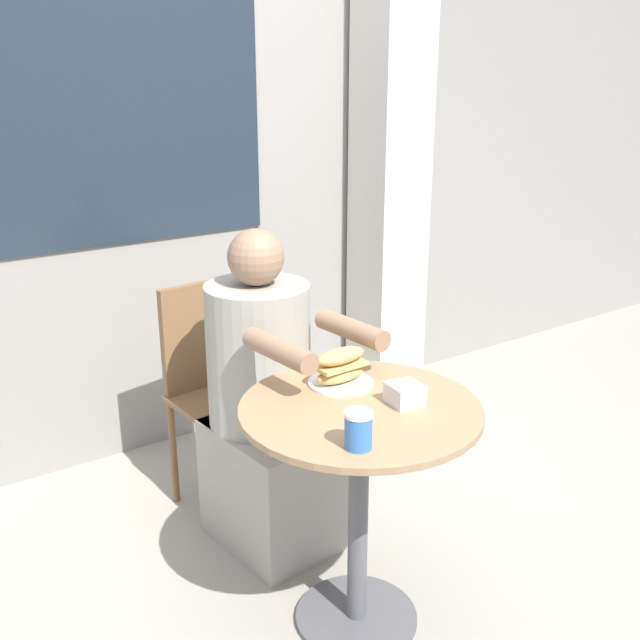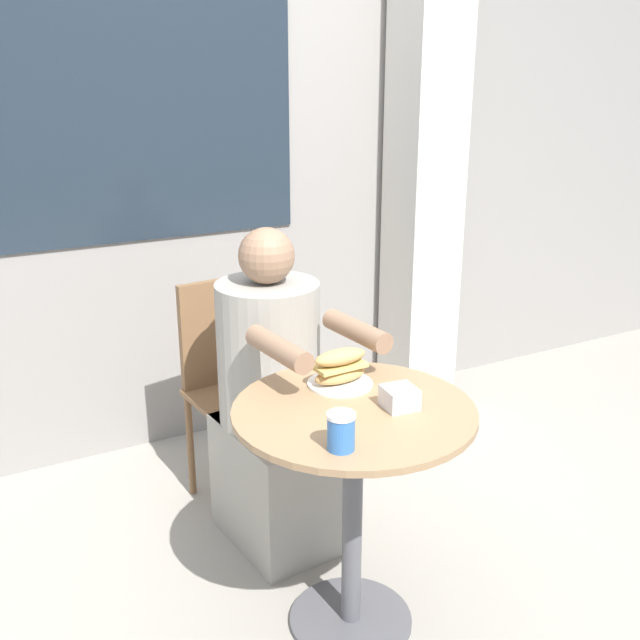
{
  "view_description": "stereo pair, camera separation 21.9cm",
  "coord_description": "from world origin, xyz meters",
  "px_view_note": "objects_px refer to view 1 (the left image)",
  "views": [
    {
      "loc": [
        -1.17,
        -1.51,
        1.65
      ],
      "look_at": [
        0.0,
        0.2,
        0.93
      ],
      "focal_mm": 42.0,
      "sensor_mm": 36.0,
      "label": 1
    },
    {
      "loc": [
        -0.99,
        -1.63,
        1.65
      ],
      "look_at": [
        0.0,
        0.2,
        0.93
      ],
      "focal_mm": 42.0,
      "sensor_mm": 36.0,
      "label": 2
    }
  ],
  "objects_px": {
    "seated_diner": "(265,415)",
    "sandwich_on_plate": "(341,369)",
    "drink_cup": "(358,430)",
    "diner_chair": "(216,375)",
    "cafe_table": "(359,468)"
  },
  "relations": [
    {
      "from": "seated_diner",
      "to": "sandwich_on_plate",
      "type": "height_order",
      "value": "seated_diner"
    },
    {
      "from": "sandwich_on_plate",
      "to": "cafe_table",
      "type": "bearing_deg",
      "value": -105.91
    },
    {
      "from": "diner_chair",
      "to": "sandwich_on_plate",
      "type": "distance_m",
      "value": 0.78
    },
    {
      "from": "diner_chair",
      "to": "seated_diner",
      "type": "relative_size",
      "value": 0.76
    },
    {
      "from": "diner_chair",
      "to": "drink_cup",
      "type": "bearing_deg",
      "value": 77.43
    },
    {
      "from": "cafe_table",
      "to": "diner_chair",
      "type": "xyz_separation_m",
      "value": [
        -0.01,
        0.89,
        -0.01
      ]
    },
    {
      "from": "diner_chair",
      "to": "drink_cup",
      "type": "xyz_separation_m",
      "value": [
        -0.14,
        -1.07,
        0.26
      ]
    },
    {
      "from": "seated_diner",
      "to": "sandwich_on_plate",
      "type": "distance_m",
      "value": 0.48
    },
    {
      "from": "diner_chair",
      "to": "sandwich_on_plate",
      "type": "xyz_separation_m",
      "value": [
        0.06,
        -0.73,
        0.26
      ]
    },
    {
      "from": "seated_diner",
      "to": "drink_cup",
      "type": "relative_size",
      "value": 11.62
    },
    {
      "from": "drink_cup",
      "to": "diner_chair",
      "type": "bearing_deg",
      "value": 82.7
    },
    {
      "from": "cafe_table",
      "to": "diner_chair",
      "type": "distance_m",
      "value": 0.89
    },
    {
      "from": "seated_diner",
      "to": "drink_cup",
      "type": "height_order",
      "value": "seated_diner"
    },
    {
      "from": "sandwich_on_plate",
      "to": "drink_cup",
      "type": "xyz_separation_m",
      "value": [
        -0.2,
        -0.35,
        0.0
      ]
    },
    {
      "from": "seated_diner",
      "to": "drink_cup",
      "type": "xyz_separation_m",
      "value": [
        -0.15,
        -0.72,
        0.29
      ]
    }
  ]
}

